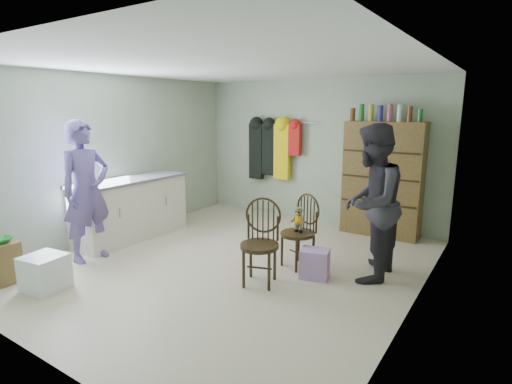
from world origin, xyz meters
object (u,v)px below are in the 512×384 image
Objects in this scene: chair_front at (301,227)px; chair_far at (261,238)px; counter at (131,208)px; dresser at (382,179)px.

chair_far reaches higher than chair_front.
chair_far is at bearing -6.06° from counter.
dresser reaches higher than chair_far.
chair_front is 0.95× the size of chair_far.
counter is at bearing -144.31° from dresser.
counter is 2.77m from chair_front.
dresser reaches higher than chair_front.
chair_front is 0.45× the size of dresser.
counter and chair_front have the same top height.
chair_front is 0.71m from chair_far.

